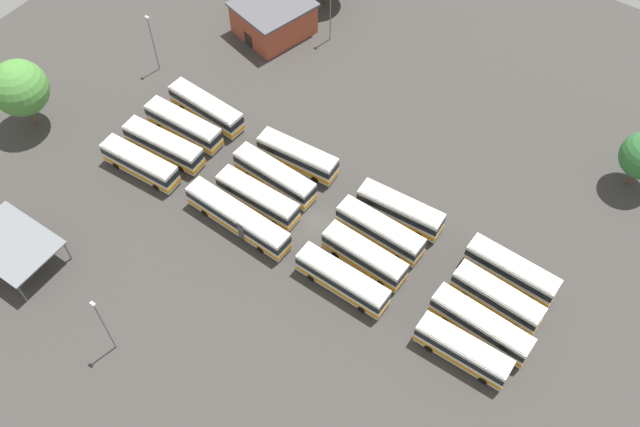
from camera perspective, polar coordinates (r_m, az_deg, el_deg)
ground_plane at (r=84.37m, az=-0.18°, el=-0.75°), size 121.76×121.76×0.00m
bus_row0_slot0 at (r=81.47m, az=15.18°, el=-4.44°), size 10.67×2.82×3.37m
bus_row0_slot1 at (r=79.27m, az=14.09°, el=-6.58°), size 10.29×3.03×3.37m
bus_row0_slot2 at (r=77.27m, az=12.85°, el=-8.72°), size 11.33×3.00×3.37m
bus_row0_slot3 at (r=75.54m, az=11.45°, el=-10.75°), size 10.25×2.64×3.37m
bus_row1_slot0 at (r=83.81m, az=6.48°, el=0.29°), size 10.62×3.14×3.37m
bus_row1_slot1 at (r=81.86m, az=4.86°, el=-1.37°), size 10.88×2.78×3.37m
bus_row1_slot2 at (r=79.81m, az=3.60°, el=-3.42°), size 10.28×2.88×3.37m
bus_row1_slot3 at (r=78.04m, az=1.82°, el=-5.37°), size 11.11×2.68×3.37m
bus_row2_slot0 at (r=88.51m, az=-1.82°, el=4.65°), size 10.71×3.25×3.37m
bus_row2_slot1 at (r=86.62m, az=-3.68°, el=3.06°), size 11.28×3.01×3.37m
bus_row2_slot2 at (r=84.68m, az=-5.04°, el=1.27°), size 10.82×2.59×3.37m
bus_row2_slot3 at (r=83.12m, az=-6.62°, el=-0.38°), size 14.17×3.03×3.37m
bus_row3_slot0 at (r=95.31m, az=-9.17°, el=8.40°), size 11.31×3.11×3.37m
bus_row3_slot1 at (r=93.66m, az=-10.93°, el=7.01°), size 11.00×2.75×3.37m
bus_row3_slot2 at (r=91.82m, az=-12.49°, el=5.41°), size 11.18×3.17×3.37m
bus_row3_slot3 at (r=90.48m, az=-14.30°, el=3.93°), size 10.62×3.06×3.37m
depot_building at (r=106.79m, az=-3.76°, el=15.47°), size 11.36×12.05×5.08m
maintenance_shelter at (r=85.99m, az=-23.65°, el=-2.23°), size 10.18×7.40×3.42m
lamp_post_by_building at (r=101.45m, az=-13.33°, el=13.36°), size 0.56×0.28×9.11m
lamp_post_far_corner at (r=74.73m, az=-17.03°, el=-8.55°), size 0.56×0.28×9.59m
lamp_post_near_entrance at (r=103.80m, az=0.84°, el=15.95°), size 0.56×0.28×9.02m
tree_northeast at (r=97.61m, az=-23.06°, el=9.30°), size 7.25×7.25×10.10m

